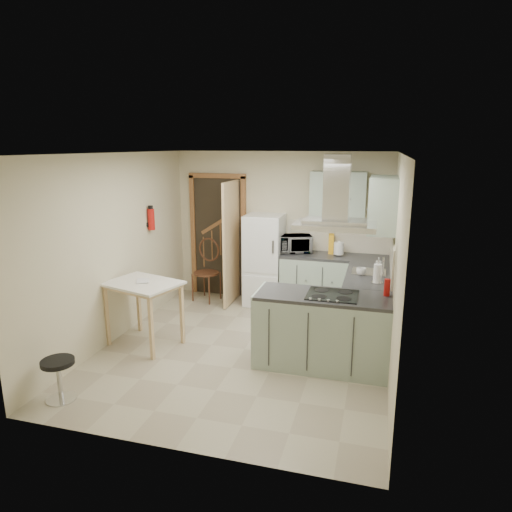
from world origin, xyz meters
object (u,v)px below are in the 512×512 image
(drop_leaf_table, at_px, (144,314))
(microwave, at_px, (295,244))
(fridge, at_px, (264,260))
(bentwood_chair, at_px, (206,273))
(extractor_hood, at_px, (335,226))
(stool, at_px, (59,380))
(peninsula, at_px, (322,331))

(drop_leaf_table, bearing_deg, microwave, 68.20)
(fridge, relative_size, bentwood_chair, 1.56)
(drop_leaf_table, bearing_deg, extractor_hood, 16.71)
(extractor_hood, xyz_separation_m, stool, (-2.63, -1.49, -1.49))
(fridge, xyz_separation_m, stool, (-1.30, -3.47, -0.52))
(fridge, distance_m, stool, 3.74)
(bentwood_chair, bearing_deg, stool, -81.77)
(peninsula, xyz_separation_m, bentwood_chair, (-2.22, 1.87, 0.03))
(drop_leaf_table, bearing_deg, stool, -80.69)
(drop_leaf_table, height_order, microwave, microwave)
(extractor_hood, relative_size, drop_leaf_table, 0.98)
(drop_leaf_table, distance_m, stool, 1.50)
(bentwood_chair, xyz_separation_m, microwave, (1.49, 0.17, 0.56))
(drop_leaf_table, xyz_separation_m, bentwood_chair, (0.13, 1.89, 0.05))
(peninsula, height_order, microwave, microwave)
(peninsula, bearing_deg, bentwood_chair, 139.77)
(stool, distance_m, microwave, 4.05)
(drop_leaf_table, height_order, stool, drop_leaf_table)
(extractor_hood, relative_size, stool, 1.99)
(peninsula, relative_size, microwave, 3.07)
(extractor_hood, xyz_separation_m, bentwood_chair, (-2.32, 1.87, -1.24))
(stool, bearing_deg, extractor_hood, 29.57)
(fridge, bearing_deg, peninsula, -58.26)
(fridge, relative_size, peninsula, 0.97)
(bentwood_chair, height_order, microwave, microwave)
(bentwood_chair, relative_size, stool, 2.12)
(bentwood_chair, bearing_deg, drop_leaf_table, -80.40)
(peninsula, distance_m, drop_leaf_table, 2.35)
(stool, bearing_deg, bentwood_chair, 84.72)
(stool, bearing_deg, microwave, 63.01)
(fridge, relative_size, drop_leaf_table, 1.63)
(stool, bearing_deg, drop_leaf_table, 82.97)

